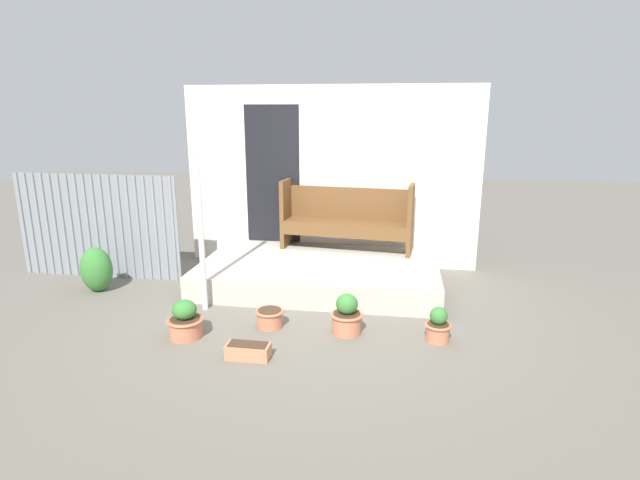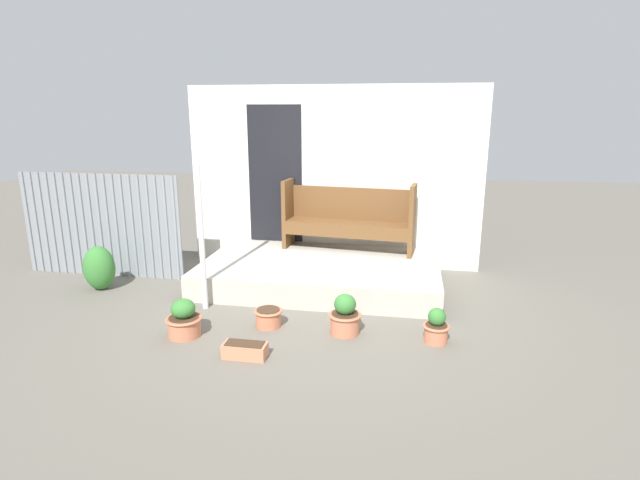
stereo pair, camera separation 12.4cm
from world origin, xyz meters
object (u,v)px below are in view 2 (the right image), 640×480
flower_pot_right (345,316)px  bench (349,216)px  flower_pot_far_right (436,327)px  shrub_by_fence (99,268)px  flower_pot_left (184,320)px  flower_pot_middle (268,317)px  support_post (200,209)px  planter_box_rect (245,350)px

flower_pot_right → bench: bearing=96.2°
flower_pot_far_right → shrub_by_fence: 4.28m
flower_pot_left → flower_pot_middle: size_ratio=1.29×
bench → shrub_by_fence: bearing=-150.5°
flower_pot_far_right → support_post: bearing=170.7°
support_post → planter_box_rect: size_ratio=5.74×
flower_pot_left → flower_pot_right: (1.61, 0.35, 0.01)m
flower_pot_middle → support_post: bearing=157.4°
flower_pot_right → shrub_by_fence: bearing=167.2°
flower_pot_right → flower_pot_far_right: (0.92, -0.04, -0.03)m
support_post → flower_pot_left: bearing=-83.5°
bench → support_post: bearing=-125.2°
flower_pot_far_right → planter_box_rect: bearing=-160.1°
flower_pot_right → shrub_by_fence: 3.36m
flower_pot_left → bench: bearing=60.2°
flower_pot_far_right → flower_pot_right: bearing=177.3°
shrub_by_fence → support_post: bearing=-12.8°
flower_pot_middle → flower_pot_left: bearing=-154.4°
flower_pot_left → shrub_by_fence: 2.00m
flower_pot_far_right → bench: bearing=118.5°
flower_pot_right → flower_pot_far_right: size_ratio=1.18×
flower_pot_left → flower_pot_right: flower_pot_right is taller
flower_pot_left → flower_pot_right: bearing=12.4°
support_post → flower_pot_middle: support_post is taller
flower_pot_middle → bench: bearing=73.6°
bench → flower_pot_middle: (-0.60, -2.05, -0.71)m
flower_pot_middle → flower_pot_right: (0.83, -0.02, 0.08)m
bench → flower_pot_middle: bearing=-100.5°
bench → planter_box_rect: (-0.63, -2.76, -0.74)m
bench → planter_box_rect: size_ratio=4.56×
bench → flower_pot_middle: 2.25m
flower_pot_right → planter_box_rect: flower_pot_right is taller
flower_pot_middle → flower_pot_far_right: flower_pot_far_right is taller
bench → flower_pot_right: bearing=-77.8°
planter_box_rect → bench: bearing=77.2°
bench → flower_pot_right: 2.18m
flower_pot_left → flower_pot_right: size_ratio=0.93×
flower_pot_right → flower_pot_far_right: bearing=-2.7°
support_post → flower_pot_far_right: 2.85m
flower_pot_middle → shrub_by_fence: bearing=163.6°
flower_pot_left → planter_box_rect: (0.76, -0.33, -0.10)m
planter_box_rect → flower_pot_far_right: bearing=19.9°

